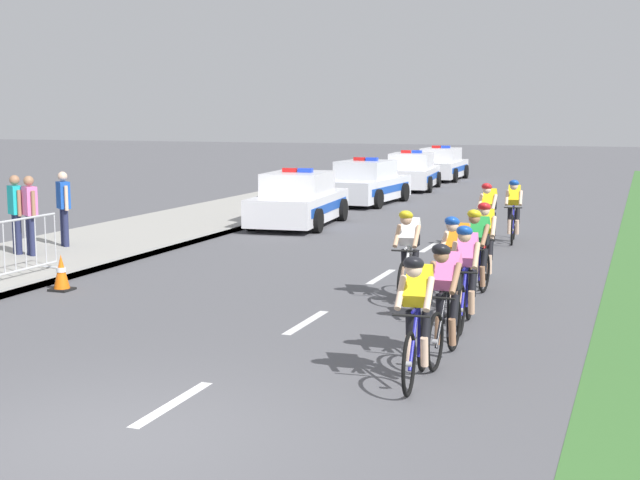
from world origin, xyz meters
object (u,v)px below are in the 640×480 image
Objects in this scene: spectator_middle at (30,210)px; crowd_barrier_rear at (15,249)px; police_car_third at (412,173)px; cyclist_third at (466,274)px; cyclist_ninth at (514,210)px; cyclist_eighth at (488,215)px; cyclist_seventh at (485,242)px; spectator_closest at (64,203)px; police_car_nearest at (299,201)px; cyclist_fourth at (409,253)px; cyclist_lead at (417,317)px; spectator_back at (16,209)px; police_car_furthest at (441,165)px; police_car_second at (366,184)px; cyclist_sixth at (477,252)px; traffic_cone_near at (61,273)px; cyclist_fifth at (456,262)px; cyclist_second at (445,299)px.

crowd_barrier_rear is at bearing -58.17° from spectator_middle.
cyclist_third is at bearing -73.87° from police_car_third.
cyclist_eighth is at bearing -108.52° from cyclist_ninth.
cyclist_eighth is (-0.67, 4.39, 0.00)m from cyclist_seventh.
spectator_closest is (-9.82, 4.09, 0.30)m from cyclist_third.
police_car_nearest reaches higher than cyclist_seventh.
police_car_third reaches higher than cyclist_fourth.
spectator_middle reaches higher than cyclist_lead.
cyclist_seventh is 1.00× the size of cyclist_ninth.
spectator_back is at bearing 171.10° from spectator_middle.
police_car_furthest is at bearing 101.92° from cyclist_lead.
spectator_middle is at bearing -83.97° from spectator_closest.
police_car_third is at bearing 80.21° from spectator_closest.
cyclist_third is 17.85m from police_car_second.
crowd_barrier_rear is (-1.70, -9.72, -0.03)m from police_car_nearest.
cyclist_lead is at bearing -22.28° from crowd_barrier_rear.
cyclist_sixth reaches higher than traffic_cone_near.
cyclist_fourth is 8.91m from spectator_closest.
cyclist_lead is at bearing -84.94° from cyclist_fifth.
police_car_furthest reaches higher than cyclist_lead.
spectator_closest and spectator_back have the same top height.
cyclist_ninth is 11.45m from crowd_barrier_rear.
crowd_barrier_rear is (-7.99, -2.85, -0.14)m from cyclist_seventh.
police_car_third is 2.71× the size of spectator_back.
cyclist_seventh is 7.52m from traffic_cone_near.
police_car_second is 2.69× the size of spectator_back.
cyclist_fourth is 0.38× the size of police_car_nearest.
spectator_closest is (-8.55, 2.47, 0.30)m from cyclist_fourth.
cyclist_sixth is at bearing 14.88° from traffic_cone_near.
cyclist_sixth is (-0.22, 2.15, 0.00)m from cyclist_third.
cyclist_eighth is 6.14m from police_car_nearest.
spectator_back reaches higher than police_car_furthest.
spectator_middle reaches higher than cyclist_second.
crowd_barrier_rear is 2.66m from spectator_middle.
cyclist_sixth is at bearing -76.31° from police_car_furthest.
cyclist_third and cyclist_eighth have the same top height.
police_car_second is 6.21m from police_car_third.
police_car_furthest is (0.00, 11.74, 0.00)m from police_car_second.
cyclist_ninth is at bearing 32.92° from spectator_back.
cyclist_fifth is 16.74m from police_car_second.
cyclist_lead is 3.95m from cyclist_fifth.
cyclist_sixth is 15.78m from police_car_second.
spectator_closest is at bearing 163.91° from cyclist_fourth.
crowd_barrier_rear is at bearing -93.49° from police_car_furthest.
cyclist_sixth is 2.69× the size of traffic_cone_near.
cyclist_ninth is (-0.57, 8.96, 0.00)m from cyclist_third.
crowd_barrier_rear is 1.39× the size of spectator_closest.
cyclist_fourth is at bearing -16.09° from spectator_closest.
cyclist_ninth is (-0.27, 5.60, 0.00)m from cyclist_seventh.
police_car_third is (0.00, 6.21, 0.00)m from police_car_second.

